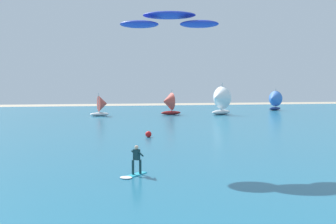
{
  "coord_description": "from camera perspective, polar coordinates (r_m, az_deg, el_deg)",
  "views": [
    {
      "loc": [
        -5.64,
        -5.98,
        5.03
      ],
      "look_at": [
        -0.95,
        17.13,
        3.49
      ],
      "focal_mm": 40.8,
      "sensor_mm": 36.0,
      "label": 1
    }
  ],
  "objects": [
    {
      "name": "ocean",
      "position": [
        56.54,
        -5.71,
        -1.33
      ],
      "size": [
        160.0,
        90.0,
        0.1
      ],
      "primitive_type": "cube",
      "color": "#236B89",
      "rests_on": "ground"
    },
    {
      "name": "kitesurfer",
      "position": [
        21.55,
        -5.02,
        -7.86
      ],
      "size": [
        1.77,
        1.8,
        1.67
      ],
      "color": "#26B2CC",
      "rests_on": "ocean"
    },
    {
      "name": "kite",
      "position": [
        26.01,
        0.18,
        13.5
      ],
      "size": [
        6.87,
        3.54,
        1.0
      ],
      "color": "#1E33B2"
    },
    {
      "name": "sailboat_anchored_offshore",
      "position": [
        66.01,
        -9.8,
        0.97
      ],
      "size": [
        3.47,
        3.0,
        3.93
      ],
      "color": "white",
      "rests_on": "ocean"
    },
    {
      "name": "sailboat_center_horizon",
      "position": [
        67.69,
        0.02,
        1.29
      ],
      "size": [
        3.91,
        3.39,
        4.44
      ],
      "color": "maroon",
      "rests_on": "ocean"
    },
    {
      "name": "sailboat_outermost",
      "position": [
        68.24,
        7.6,
        1.75
      ],
      "size": [
        5.11,
        4.68,
        5.68
      ],
      "color": "silver",
      "rests_on": "ocean"
    },
    {
      "name": "sailboat_trailing",
      "position": [
        83.82,
        15.5,
        1.68
      ],
      "size": [
        4.16,
        3.78,
        4.62
      ],
      "color": "navy",
      "rests_on": "ocean"
    },
    {
      "name": "marker_buoy",
      "position": [
        37.54,
        -2.94,
        -3.34
      ],
      "size": [
        0.61,
        0.61,
        0.61
      ],
      "primitive_type": "sphere",
      "color": "red",
      "rests_on": "ocean"
    }
  ]
}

